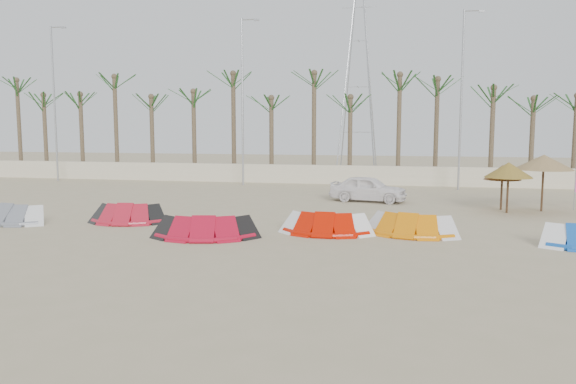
% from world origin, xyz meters
% --- Properties ---
extents(ground, '(120.00, 120.00, 0.00)m').
position_xyz_m(ground, '(0.00, 0.00, 0.00)').
color(ground, tan).
rests_on(ground, ground).
extents(boundary_wall, '(60.00, 0.30, 1.30)m').
position_xyz_m(boundary_wall, '(0.00, 22.00, 0.65)').
color(boundary_wall, beige).
rests_on(boundary_wall, ground).
extents(palm_line, '(52.00, 4.00, 7.70)m').
position_xyz_m(palm_line, '(0.67, 23.50, 6.44)').
color(palm_line, brown).
rests_on(palm_line, ground).
extents(lamp_a, '(1.25, 0.14, 11.00)m').
position_xyz_m(lamp_a, '(-19.96, 20.00, 5.77)').
color(lamp_a, '#A5A8AD').
rests_on(lamp_a, ground).
extents(lamp_b, '(1.25, 0.14, 11.00)m').
position_xyz_m(lamp_b, '(-5.96, 20.00, 5.77)').
color(lamp_b, '#A5A8AD').
rests_on(lamp_b, ground).
extents(lamp_c, '(1.25, 0.14, 11.00)m').
position_xyz_m(lamp_c, '(8.04, 20.00, 5.77)').
color(lamp_c, '#A5A8AD').
rests_on(lamp_c, ground).
extents(pylon, '(3.00, 3.00, 14.00)m').
position_xyz_m(pylon, '(1.00, 28.00, 0.00)').
color(pylon, '#A5A8AD').
rests_on(pylon, ground).
extents(kite_grey, '(3.34, 1.96, 0.90)m').
position_xyz_m(kite_grey, '(-11.16, 3.93, 0.42)').
color(kite_grey, slate).
rests_on(kite_grey, ground).
extents(kite_red_left, '(3.26, 1.86, 0.90)m').
position_xyz_m(kite_red_left, '(-6.50, 4.94, 0.42)').
color(kite_red_left, '#B5182B').
rests_on(kite_red_left, ground).
extents(kite_red_mid, '(3.89, 2.17, 0.90)m').
position_xyz_m(kite_red_mid, '(-2.27, 2.68, 0.42)').
color(kite_red_mid, '#AF0C25').
rests_on(kite_red_mid, ground).
extents(kite_red_right, '(3.40, 1.61, 0.90)m').
position_xyz_m(kite_red_right, '(1.86, 4.29, 0.42)').
color(kite_red_right, '#C71200').
rests_on(kite_red_right, ground).
extents(kite_orange, '(3.66, 2.26, 0.90)m').
position_xyz_m(kite_orange, '(4.90, 4.68, 0.42)').
color(kite_orange, orange).
rests_on(kite_orange, ground).
extents(parasol_left, '(1.75, 1.75, 2.14)m').
position_xyz_m(parasol_left, '(9.24, 11.76, 1.79)').
color(parasol_left, '#4C331E').
rests_on(parasol_left, ground).
extents(parasol_mid, '(2.16, 2.16, 2.35)m').
position_xyz_m(parasol_mid, '(9.34, 10.74, 1.99)').
color(parasol_mid, '#4C331E').
rests_on(parasol_mid, ground).
extents(parasol_right, '(2.67, 2.67, 2.67)m').
position_xyz_m(parasol_right, '(11.02, 11.59, 2.32)').
color(parasol_right, '#4C331E').
rests_on(parasol_right, ground).
extents(car, '(4.28, 2.38, 1.38)m').
position_xyz_m(car, '(2.82, 13.42, 0.69)').
color(car, white).
rests_on(car, ground).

